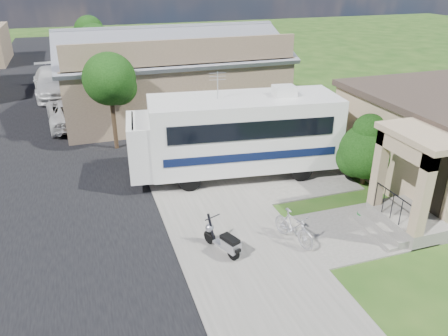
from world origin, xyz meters
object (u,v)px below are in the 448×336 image
object	(u,v)px
van	(54,82)
scooter	(224,241)
motorhome	(236,133)
shrub	(367,149)
pickup_truck	(71,111)
garden_hose	(362,216)
bicycle	(293,229)

from	to	relation	value
van	scooter	bearing A→B (deg)	-80.62
motorhome	shrub	distance (m)	5.21
pickup_truck	motorhome	bearing A→B (deg)	121.30
motorhome	van	distance (m)	17.36
shrub	van	bearing A→B (deg)	123.60
shrub	garden_hose	distance (m)	3.19
scooter	bicycle	xyz separation A→B (m)	(2.27, -0.12, 0.05)
shrub	van	size ratio (longest dim) A/B	0.47
motorhome	van	bearing A→B (deg)	122.52
bicycle	van	world-z (taller)	van
garden_hose	scooter	bearing A→B (deg)	-174.83
scooter	garden_hose	distance (m)	5.28
bicycle	garden_hose	size ratio (longest dim) A/B	4.83
motorhome	scooter	bearing A→B (deg)	-106.41
shrub	garden_hose	world-z (taller)	shrub
bicycle	garden_hose	distance (m)	3.07
pickup_truck	scooter	bearing A→B (deg)	101.90
scooter	bicycle	bearing A→B (deg)	-24.94
motorhome	bicycle	distance (m)	5.52
shrub	garden_hose	bearing A→B (deg)	-124.99
shrub	bicycle	bearing A→B (deg)	-147.58
shrub	van	xyz separation A→B (m)	(-12.02, 18.09, -0.59)
garden_hose	van	bearing A→B (deg)	116.94
van	garden_hose	xyz separation A→B (m)	(10.38, -20.43, -0.83)
motorhome	bicycle	world-z (taller)	motorhome
motorhome	scooter	xyz separation A→B (m)	(-2.29, -5.24, -1.39)
shrub	pickup_truck	bearing A→B (deg)	134.09
bicycle	pickup_truck	world-z (taller)	pickup_truck
bicycle	van	xyz separation A→B (m)	(-7.41, 21.02, 0.39)
shrub	garden_hose	xyz separation A→B (m)	(-1.64, -2.34, -1.42)
shrub	pickup_truck	xyz separation A→B (m)	(-11.03, 11.39, -0.76)
garden_hose	shrub	bearing A→B (deg)	55.01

